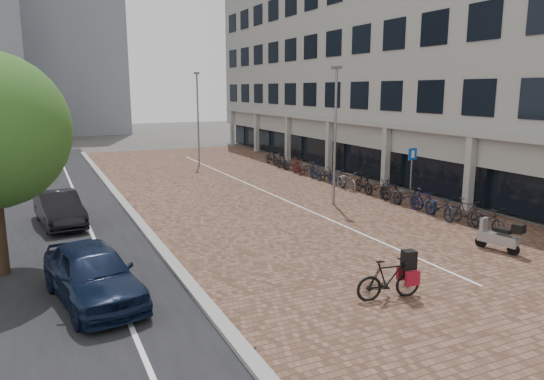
{
  "coord_description": "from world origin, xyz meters",
  "views": [
    {
      "loc": [
        -8.64,
        -12.49,
        5.37
      ],
      "look_at": [
        0.0,
        6.0,
        1.3
      ],
      "focal_mm": 33.51,
      "sensor_mm": 36.0,
      "label": 1
    }
  ],
  "objects_px": {
    "car_dark": "(59,209)",
    "parking_sign": "(412,166)",
    "car_navy": "(92,274)",
    "hero_bike": "(389,279)",
    "scooter_front": "(498,236)"
  },
  "relations": [
    {
      "from": "scooter_front",
      "to": "car_dark",
      "type": "bearing_deg",
      "value": 129.94
    },
    {
      "from": "car_navy",
      "to": "scooter_front",
      "type": "bearing_deg",
      "value": -16.6
    },
    {
      "from": "car_dark",
      "to": "scooter_front",
      "type": "height_order",
      "value": "car_dark"
    },
    {
      "from": "scooter_front",
      "to": "car_navy",
      "type": "bearing_deg",
      "value": 160.28
    },
    {
      "from": "scooter_front",
      "to": "hero_bike",
      "type": "bearing_deg",
      "value": -177.29
    },
    {
      "from": "car_navy",
      "to": "parking_sign",
      "type": "bearing_deg",
      "value": 10.32
    },
    {
      "from": "car_dark",
      "to": "parking_sign",
      "type": "distance_m",
      "value": 15.61
    },
    {
      "from": "car_dark",
      "to": "scooter_front",
      "type": "bearing_deg",
      "value": -44.04
    },
    {
      "from": "car_dark",
      "to": "parking_sign",
      "type": "relative_size",
      "value": 1.53
    },
    {
      "from": "hero_bike",
      "to": "parking_sign",
      "type": "distance_m",
      "value": 11.82
    },
    {
      "from": "car_navy",
      "to": "scooter_front",
      "type": "height_order",
      "value": "car_navy"
    },
    {
      "from": "car_navy",
      "to": "car_dark",
      "type": "bearing_deg",
      "value": 82.66
    },
    {
      "from": "car_dark",
      "to": "parking_sign",
      "type": "bearing_deg",
      "value": -17.77
    },
    {
      "from": "scooter_front",
      "to": "parking_sign",
      "type": "relative_size",
      "value": 0.59
    },
    {
      "from": "car_navy",
      "to": "hero_bike",
      "type": "distance_m",
      "value": 7.6
    }
  ]
}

